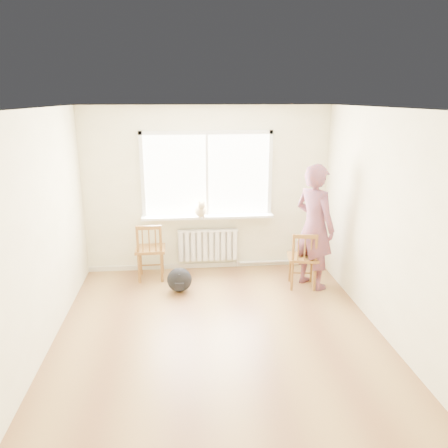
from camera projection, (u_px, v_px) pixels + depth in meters
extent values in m
plane|color=olive|center=(219.00, 335.00, 5.37)|extent=(4.50, 4.50, 0.00)
plane|color=white|center=(219.00, 108.00, 4.61)|extent=(4.50, 4.50, 0.00)
cube|color=#F2EBC2|center=(207.00, 190.00, 7.14)|extent=(4.00, 0.01, 2.70)
cube|color=white|center=(207.00, 175.00, 7.05)|extent=(2.00, 0.02, 1.30)
cube|color=white|center=(207.00, 132.00, 6.84)|extent=(2.12, 0.05, 0.06)
cube|color=white|center=(142.00, 176.00, 6.93)|extent=(0.06, 0.05, 1.42)
cube|color=white|center=(270.00, 174.00, 7.13)|extent=(0.06, 0.05, 1.42)
cube|color=white|center=(207.00, 175.00, 7.03)|extent=(0.04, 0.05, 1.30)
cube|color=white|center=(208.00, 217.00, 7.15)|extent=(2.15, 0.22, 0.04)
cube|color=white|center=(208.00, 244.00, 7.35)|extent=(1.00, 0.02, 0.55)
cube|color=white|center=(208.00, 245.00, 7.30)|extent=(1.00, 0.10, 0.51)
cube|color=white|center=(208.00, 231.00, 7.23)|extent=(1.00, 0.12, 0.03)
cylinder|color=silver|center=(280.00, 261.00, 7.55)|extent=(1.40, 0.04, 0.04)
cube|color=beige|center=(208.00, 265.00, 7.49)|extent=(4.00, 0.03, 0.08)
cube|color=brown|center=(150.00, 249.00, 6.92)|extent=(0.47, 0.45, 0.04)
cylinder|color=brown|center=(162.00, 259.00, 7.18)|extent=(0.04, 0.04, 0.49)
cylinder|color=brown|center=(141.00, 260.00, 7.14)|extent=(0.04, 0.04, 0.49)
cylinder|color=brown|center=(162.00, 267.00, 6.84)|extent=(0.04, 0.04, 0.49)
cylinder|color=brown|center=(139.00, 268.00, 6.81)|extent=(0.04, 0.04, 0.49)
cylinder|color=brown|center=(161.00, 254.00, 6.78)|extent=(0.04, 0.04, 0.93)
cylinder|color=brown|center=(138.00, 255.00, 6.74)|extent=(0.04, 0.04, 0.93)
cube|color=brown|center=(148.00, 228.00, 6.64)|extent=(0.38, 0.04, 0.06)
cylinder|color=brown|center=(156.00, 240.00, 6.71)|extent=(0.02, 0.02, 0.37)
cylinder|color=brown|center=(149.00, 240.00, 6.70)|extent=(0.02, 0.02, 0.37)
cylinder|color=brown|center=(143.00, 240.00, 6.69)|extent=(0.02, 0.02, 0.37)
cube|color=brown|center=(303.00, 257.00, 6.63)|extent=(0.50, 0.48, 0.04)
cylinder|color=brown|center=(311.00, 268.00, 6.85)|extent=(0.04, 0.04, 0.47)
cylinder|color=brown|center=(290.00, 267.00, 6.87)|extent=(0.04, 0.04, 0.47)
cylinder|color=brown|center=(314.00, 276.00, 6.53)|extent=(0.04, 0.04, 0.47)
cylinder|color=brown|center=(292.00, 276.00, 6.55)|extent=(0.04, 0.04, 0.47)
cylinder|color=brown|center=(315.00, 263.00, 6.47)|extent=(0.04, 0.04, 0.89)
cylinder|color=brown|center=(293.00, 263.00, 6.49)|extent=(0.04, 0.04, 0.89)
cube|color=brown|center=(305.00, 237.00, 6.36)|extent=(0.36, 0.09, 0.06)
cylinder|color=brown|center=(311.00, 249.00, 6.41)|extent=(0.02, 0.02, 0.36)
cylinder|color=brown|center=(305.00, 249.00, 6.42)|extent=(0.02, 0.02, 0.36)
cylinder|color=brown|center=(298.00, 249.00, 6.42)|extent=(0.02, 0.02, 0.36)
imported|color=#CB4343|center=(314.00, 227.00, 6.52)|extent=(0.76, 0.83, 1.90)
ellipsoid|color=beige|center=(201.00, 210.00, 7.04)|extent=(0.22, 0.31, 0.22)
sphere|color=beige|center=(202.00, 205.00, 6.87)|extent=(0.12, 0.12, 0.12)
cone|color=beige|center=(199.00, 202.00, 6.85)|extent=(0.04, 0.04, 0.05)
cone|color=beige|center=(204.00, 202.00, 6.86)|extent=(0.04, 0.04, 0.05)
cylinder|color=beige|center=(200.00, 212.00, 7.20)|extent=(0.04, 0.20, 0.03)
cylinder|color=beige|center=(199.00, 215.00, 6.94)|extent=(0.03, 0.03, 0.11)
cylinder|color=beige|center=(204.00, 215.00, 6.95)|extent=(0.03, 0.03, 0.11)
ellipsoid|color=black|center=(179.00, 280.00, 6.53)|extent=(0.43, 0.36, 0.37)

